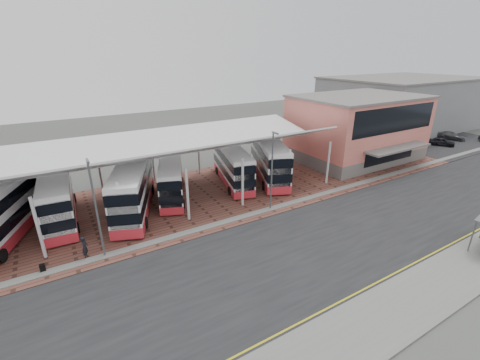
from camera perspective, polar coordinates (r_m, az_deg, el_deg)
The scene contains 23 objects.
ground at distance 27.77m, azimuth 9.75°, elevation -11.15°, with size 140.00×140.00×0.00m, color #434541.
road at distance 27.15m, azimuth 11.13°, elevation -12.08°, with size 120.00×14.00×0.02m, color black.
forecourt at distance 38.17m, azimuth -0.48°, elevation -1.22°, with size 72.00×16.00×0.06m, color brown.
sidewalk at distance 23.18m, azimuth 25.14°, elevation -20.65°, with size 120.00×4.00×0.14m, color slate.
north_kerb at distance 31.97m, azimuth 2.60°, elevation -5.97°, with size 120.00×0.80×0.14m, color slate.
carpark_surface at distance 67.33m, azimuth 33.81°, elevation 5.29°, with size 22.00×10.00×0.08m, color black.
yellow_line_near at distance 24.01m, azimuth 21.08°, elevation -18.40°, with size 120.00×0.12×0.01m, color gold.
yellow_line_far at distance 24.14m, azimuth 20.51°, elevation -18.06°, with size 120.00×0.12×0.01m, color gold.
canopy at distance 34.01m, azimuth -13.10°, elevation 5.60°, with size 37.00×11.63×7.07m.
terminal at distance 50.81m, azimuth 20.10°, elevation 8.79°, with size 18.40×14.40×9.25m.
warehouse at distance 76.57m, azimuth 26.66°, elevation 12.20°, with size 30.50×20.50×10.25m.
lamp_west at distance 25.94m, azimuth -24.25°, elevation -4.37°, with size 0.16×0.90×8.07m.
lamp_east at distance 31.36m, azimuth 5.72°, elevation 1.94°, with size 0.16×0.90×8.07m.
bus_0 at distance 33.58m, azimuth -36.67°, elevation -4.57°, with size 6.99×12.09×4.92m.
bus_1 at distance 34.49m, azimuth -29.68°, elevation -2.76°, with size 3.17×11.05×4.51m.
bus_2 at distance 33.25m, azimuth -18.44°, elevation -1.41°, with size 6.78×12.05×4.89m.
bus_3 at distance 35.73m, azimuth -12.10°, elevation 0.23°, with size 5.65×10.22×4.14m.
bus_4 at distance 38.58m, azimuth -1.33°, elevation 2.53°, with size 5.10×10.89×4.38m.
bus_5 at distance 40.28m, azimuth 5.20°, elevation 3.67°, with size 7.27×11.93×4.88m.
pedestrian at distance 27.86m, azimuth -25.85°, elevation -10.71°, with size 0.68×0.45×1.88m, color black.
suitcase at distance 28.08m, azimuth -31.66°, elevation -13.17°, with size 0.36×0.26×0.62m, color black.
carpark_car_a at distance 65.00m, azimuth 32.23°, elevation 5.81°, with size 1.59×3.95×1.35m, color black.
carpark_car_b at distance 70.69m, azimuth 33.44°, elevation 6.60°, with size 1.86×4.57×1.33m, color #4C4E53.
Camera 1 is at (-15.70, -17.35, 14.95)m, focal length 24.00 mm.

